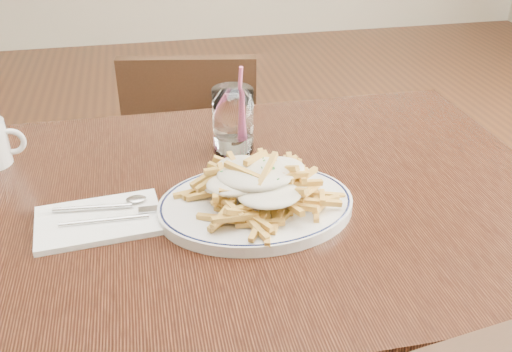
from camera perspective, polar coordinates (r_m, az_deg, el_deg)
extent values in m
cube|color=black|center=(1.04, -2.36, -2.86)|extent=(1.20, 0.80, 0.04)
cylinder|color=black|center=(1.68, 14.62, -5.05)|extent=(0.05, 0.05, 0.71)
cube|color=black|center=(1.88, -5.84, 0.89)|extent=(0.43, 0.43, 0.04)
cube|color=black|center=(1.63, -6.59, 4.83)|extent=(0.37, 0.10, 0.41)
cylinder|color=black|center=(2.12, -0.97, -1.67)|extent=(0.03, 0.03, 0.36)
cylinder|color=black|center=(2.14, -9.59, -1.77)|extent=(0.03, 0.03, 0.36)
cylinder|color=black|center=(1.85, -0.83, -6.89)|extent=(0.03, 0.03, 0.36)
cylinder|color=black|center=(1.88, -10.73, -6.94)|extent=(0.03, 0.03, 0.36)
torus|color=black|center=(0.98, 0.00, -2.70)|extent=(0.35, 0.35, 0.01)
ellipsoid|color=white|center=(0.94, 0.00, 0.43)|extent=(0.21, 0.18, 0.03)
cube|color=white|center=(0.99, -15.42, -4.29)|extent=(0.22, 0.15, 0.01)
cylinder|color=white|center=(1.15, -2.31, 5.58)|extent=(0.08, 0.08, 0.13)
cylinder|color=white|center=(1.17, -2.26, 3.47)|extent=(0.07, 0.07, 0.03)
cylinder|color=#E1558A|center=(1.15, -1.75, 7.03)|extent=(0.01, 0.05, 0.18)
torus|color=white|center=(1.22, -23.26, 3.18)|extent=(0.06, 0.01, 0.06)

